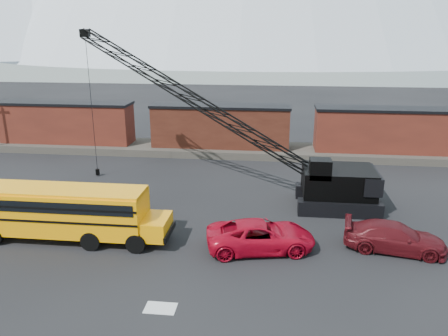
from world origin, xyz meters
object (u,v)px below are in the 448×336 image
object	(u,v)px
red_pickup	(261,236)
crawler_crane	(197,102)
school_bus	(66,211)
maroon_suv	(395,237)

from	to	relation	value
red_pickup	crawler_crane	xyz separation A→B (m)	(-5.12, 9.23, 5.99)
school_bus	red_pickup	distance (m)	11.33
red_pickup	maroon_suv	size ratio (longest dim) A/B	1.10
maroon_suv	red_pickup	bearing A→B (deg)	105.20
red_pickup	maroon_suv	xyz separation A→B (m)	(7.43, 0.75, -0.05)
maroon_suv	crawler_crane	size ratio (longest dim) A/B	0.24
maroon_suv	crawler_crane	xyz separation A→B (m)	(-12.55, 8.47, 6.04)
school_bus	crawler_crane	bearing A→B (deg)	56.30
maroon_suv	crawler_crane	distance (m)	16.30
school_bus	maroon_suv	distance (m)	18.76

